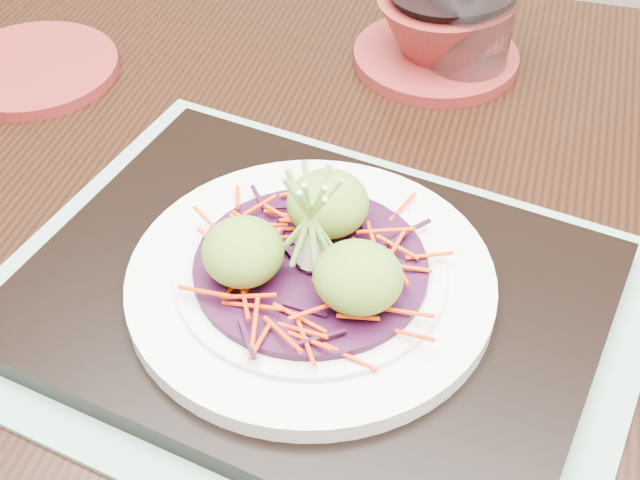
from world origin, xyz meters
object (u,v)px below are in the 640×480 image
(dining_table, at_px, (361,365))
(serving_tray, at_px, (311,297))
(white_plate, at_px, (311,280))
(water_glass, at_px, (471,19))
(terracotta_bowl_set, at_px, (438,35))
(terracotta_side_plate, at_px, (34,69))

(dining_table, distance_m, serving_tray, 0.13)
(white_plate, bearing_deg, water_glass, 82.21)
(terracotta_bowl_set, bearing_deg, terracotta_side_plate, -159.66)
(dining_table, height_order, terracotta_bowl_set, terracotta_bowl_set)
(terracotta_bowl_set, bearing_deg, white_plate, -92.74)
(terracotta_side_plate, bearing_deg, water_glass, 18.05)
(serving_tray, xyz_separation_m, terracotta_bowl_set, (0.02, 0.33, 0.02))
(terracotta_side_plate, relative_size, terracotta_bowl_set, 0.97)
(dining_table, height_order, serving_tray, serving_tray)
(dining_table, distance_m, terracotta_side_plate, 0.40)
(water_glass, height_order, terracotta_bowl_set, water_glass)
(serving_tray, bearing_deg, water_glass, 91.16)
(serving_tray, distance_m, water_glass, 0.33)
(dining_table, relative_size, white_plate, 5.53)
(terracotta_side_plate, relative_size, water_glass, 1.44)
(dining_table, bearing_deg, white_plate, -118.96)
(serving_tray, relative_size, terracotta_side_plate, 2.43)
(dining_table, xyz_separation_m, water_glass, (0.02, 0.27, 0.16))
(dining_table, bearing_deg, serving_tray, -118.96)
(terracotta_bowl_set, bearing_deg, dining_table, -88.13)
(serving_tray, bearing_deg, white_plate, -54.48)
(terracotta_side_plate, xyz_separation_m, water_glass, (0.37, 0.12, 0.05))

